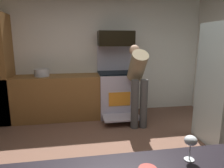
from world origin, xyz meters
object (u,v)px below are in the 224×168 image
Objects in this scene: oven_range at (116,92)px; stock_pot at (42,73)px; wine_glass_far at (191,142)px; microwave at (116,39)px; person_cook at (138,79)px.

oven_range is 5.06× the size of stock_pot.
wine_glass_far is (-0.18, -3.21, 0.51)m from oven_range.
microwave reaches higher than stock_pot.
stock_pot is at bearing -176.99° from microwave.
person_cook is 1.91m from stock_pot.
stock_pot is (-1.52, -0.08, -0.67)m from microwave.
person_cook is 9.75× the size of wine_glass_far.
oven_range is at bearing 114.73° from person_cook.
microwave is 4.75× the size of wine_glass_far.
stock_pot is (-1.80, 0.63, 0.07)m from person_cook.
person_cook is at bearing -19.23° from stock_pot.
oven_range reaches higher than stock_pot.
wine_glass_far is at bearing -100.14° from person_cook.
wine_glass_far is at bearing -93.14° from microwave.
microwave is 3.37m from wine_glass_far.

